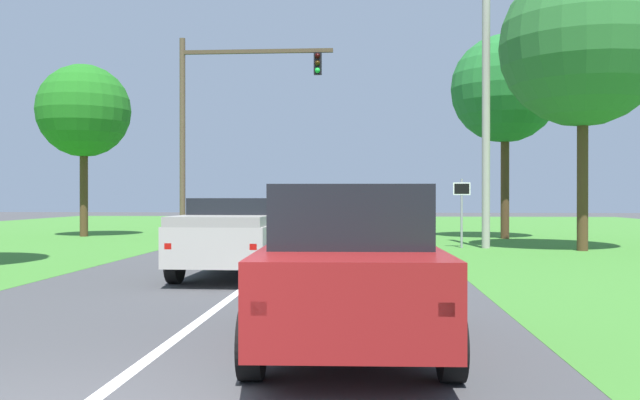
{
  "coord_description": "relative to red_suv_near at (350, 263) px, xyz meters",
  "views": [
    {
      "loc": [
        2.41,
        -4.97,
        1.8
      ],
      "look_at": [
        0.83,
        17.97,
        1.69
      ],
      "focal_mm": 38.02,
      "sensor_mm": 36.0,
      "label": 1
    }
  ],
  "objects": [
    {
      "name": "ground_plane",
      "position": [
        -2.21,
        8.98,
        -1.01
      ],
      "size": [
        120.0,
        120.0,
        0.0
      ],
      "primitive_type": "plane",
      "color": "#424244"
    },
    {
      "name": "lane_centre_stripe",
      "position": [
        -2.21,
        -2.02,
        -1.0
      ],
      "size": [
        0.16,
        42.21,
        0.01
      ],
      "primitive_type": "cube",
      "color": "white",
      "rests_on": "ground_plane"
    },
    {
      "name": "red_suv_near",
      "position": [
        0.0,
        0.0,
        0.0
      ],
      "size": [
        2.3,
        4.64,
        1.93
      ],
      "color": "maroon",
      "rests_on": "ground_plane"
    },
    {
      "name": "pickup_truck_lead",
      "position": [
        -2.71,
        7.2,
        -0.08
      ],
      "size": [
        2.38,
        5.44,
        1.77
      ],
      "color": "#B7B2A8",
      "rests_on": "ground_plane"
    },
    {
      "name": "traffic_light",
      "position": [
        -6.04,
        20.03,
        4.47
      ],
      "size": [
        6.49,
        0.4,
        8.49
      ],
      "color": "brown",
      "rests_on": "ground_plane"
    },
    {
      "name": "keep_moving_sign",
      "position": [
        3.54,
        15.96,
        0.55
      ],
      "size": [
        0.6,
        0.09,
        2.43
      ],
      "color": "gray",
      "rests_on": "ground_plane"
    },
    {
      "name": "oak_tree_right",
      "position": [
        6.14,
        21.46,
        5.42
      ],
      "size": [
        4.62,
        4.62,
        8.76
      ],
      "color": "#4C351E",
      "rests_on": "ground_plane"
    },
    {
      "name": "utility_pole_right",
      "position": [
        4.37,
        15.89,
        3.53
      ],
      "size": [
        0.28,
        0.28,
        9.08
      ],
      "primitive_type": "cylinder",
      "color": "#9E998E",
      "rests_on": "ground_plane"
    },
    {
      "name": "extra_tree_1",
      "position": [
        7.38,
        14.97,
        5.84
      ],
      "size": [
        5.46,
        5.46,
        9.6
      ],
      "color": "#4C351E",
      "rests_on": "ground_plane"
    },
    {
      "name": "extra_tree_2",
      "position": [
        -12.58,
        21.75,
        4.67
      ],
      "size": [
        4.18,
        4.18,
        7.79
      ],
      "color": "#4C351E",
      "rests_on": "ground_plane"
    }
  ]
}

